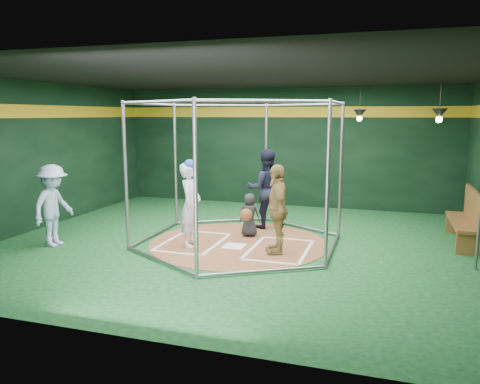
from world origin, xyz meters
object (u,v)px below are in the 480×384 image
(batter_figure, at_px, (190,203))
(visitor_leopard, at_px, (277,209))
(umpire, at_px, (266,189))
(dugout_bench, at_px, (468,216))

(batter_figure, relative_size, visitor_leopard, 1.03)
(umpire, bearing_deg, visitor_leopard, 87.97)
(visitor_leopard, height_order, umpire, umpire)
(umpire, relative_size, dugout_bench, 0.95)
(visitor_leopard, height_order, dugout_bench, visitor_leopard)
(batter_figure, height_order, visitor_leopard, batter_figure)
(batter_figure, xyz_separation_m, visitor_leopard, (1.83, 0.06, -0.02))
(visitor_leopard, distance_m, umpire, 2.11)
(umpire, xyz_separation_m, dugout_bench, (4.44, -0.09, -0.37))
(batter_figure, bearing_deg, umpire, 61.95)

